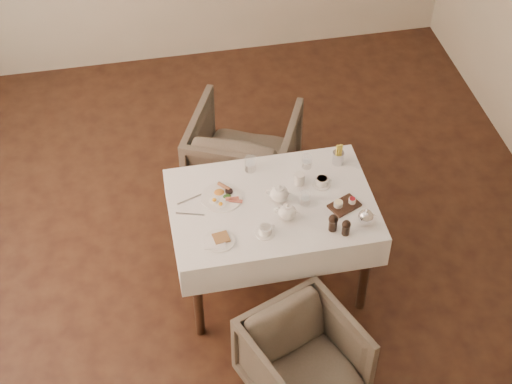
{
  "coord_description": "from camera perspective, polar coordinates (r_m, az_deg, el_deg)",
  "views": [
    {
      "loc": [
        -0.71,
        -3.62,
        4.26
      ],
      "look_at": [
        -0.03,
        -0.23,
        0.82
      ],
      "focal_mm": 55.0,
      "sensor_mm": 36.0,
      "label": 1
    }
  ],
  "objects": [
    {
      "name": "silver_pot",
      "position": [
        4.79,
        8.0,
        -1.75
      ],
      "size": [
        0.12,
        0.1,
        0.12
      ],
      "primitive_type": null,
      "rotation": [
        0.0,
        0.0,
        0.03
      ],
      "color": "white",
      "rests_on": "table"
    },
    {
      "name": "glass_mid",
      "position": [
        4.88,
        3.62,
        -0.44
      ],
      "size": [
        0.08,
        0.08,
        0.09
      ],
      "primitive_type": "cylinder",
      "rotation": [
        0.0,
        0.0,
        -0.27
      ],
      "color": "silver",
      "rests_on": "table"
    },
    {
      "name": "condiment_board",
      "position": [
        4.9,
        6.43,
        -0.92
      ],
      "size": [
        0.22,
        0.19,
        0.05
      ],
      "rotation": [
        0.0,
        0.0,
        0.42
      ],
      "color": "black",
      "rests_on": "table"
    },
    {
      "name": "teacup_far",
      "position": [
        5.02,
        4.81,
        0.76
      ],
      "size": [
        0.12,
        0.12,
        0.06
      ],
      "rotation": [
        0.0,
        0.0,
        -0.23
      ],
      "color": "white",
      "rests_on": "table"
    },
    {
      "name": "glass_right",
      "position": [
        5.12,
        3.72,
        2.22
      ],
      "size": [
        0.08,
        0.08,
        0.09
      ],
      "primitive_type": "cylinder",
      "rotation": [
        0.0,
        0.0,
        -0.2
      ],
      "color": "silver",
      "rests_on": "table"
    },
    {
      "name": "armchair_far",
      "position": [
        5.83,
        -0.89,
        2.74
      ],
      "size": [
        1.0,
        1.01,
        0.7
      ],
      "primitive_type": "imported",
      "rotation": [
        0.0,
        0.0,
        2.71
      ],
      "color": "#50483A",
      "rests_on": "ground"
    },
    {
      "name": "fries_cup",
      "position": [
        5.15,
        6.01,
        2.71
      ],
      "size": [
        0.08,
        0.08,
        0.16
      ],
      "rotation": [
        0.0,
        0.0,
        -0.12
      ],
      "color": "silver",
      "rests_on": "table"
    },
    {
      "name": "side_plate",
      "position": [
        4.68,
        -2.73,
        -3.57
      ],
      "size": [
        0.19,
        0.19,
        0.02
      ],
      "rotation": [
        0.0,
        0.0,
        -0.06
      ],
      "color": "white",
      "rests_on": "table"
    },
    {
      "name": "breakfast_plate",
      "position": [
        4.93,
        -2.49,
        -0.33
      ],
      "size": [
        0.26,
        0.26,
        0.03
      ],
      "rotation": [
        0.0,
        0.0,
        0.27
      ],
      "color": "white",
      "rests_on": "table"
    },
    {
      "name": "teapot_centre",
      "position": [
        4.88,
        1.71,
        -0.06
      ],
      "size": [
        0.19,
        0.17,
        0.13
      ],
      "primitive_type": null,
      "rotation": [
        0.0,
        0.0,
        -0.32
      ],
      "color": "white",
      "rests_on": "table"
    },
    {
      "name": "teacup_near",
      "position": [
        4.71,
        0.67,
        -2.81
      ],
      "size": [
        0.12,
        0.12,
        0.06
      ],
      "rotation": [
        0.0,
        0.0,
        0.21
      ],
      "color": "white",
      "rests_on": "table"
    },
    {
      "name": "teapot_front",
      "position": [
        4.77,
        2.28,
        -1.41
      ],
      "size": [
        0.19,
        0.17,
        0.12
      ],
      "primitive_type": null,
      "rotation": [
        0.0,
        0.0,
        -0.38
      ],
      "color": "white",
      "rests_on": "table"
    },
    {
      "name": "armchair_near",
      "position": [
        4.75,
        3.44,
        -12.12
      ],
      "size": [
        0.81,
        0.82,
        0.58
      ],
      "primitive_type": "imported",
      "rotation": [
        0.0,
        0.0,
        0.38
      ],
      "color": "#50483A",
      "rests_on": "ground"
    },
    {
      "name": "glass_left",
      "position": [
        5.08,
        -0.41,
        2.05
      ],
      "size": [
        0.1,
        0.1,
        0.1
      ],
      "primitive_type": "cylinder",
      "rotation": [
        0.0,
        0.0,
        0.42
      ],
      "color": "silver",
      "rests_on": "table"
    },
    {
      "name": "table",
      "position": [
        4.99,
        1.17,
        -1.76
      ],
      "size": [
        1.28,
        0.88,
        0.75
      ],
      "color": "black",
      "rests_on": "ground"
    },
    {
      "name": "pepper_mill_right",
      "position": [
        4.71,
        6.57,
        -2.58
      ],
      "size": [
        0.06,
        0.06,
        0.11
      ],
      "primitive_type": null,
      "rotation": [
        0.0,
        0.0,
        0.09
      ],
      "color": "black",
      "rests_on": "table"
    },
    {
      "name": "pepper_mill_left",
      "position": [
        4.73,
        5.63,
        -2.23
      ],
      "size": [
        0.07,
        0.07,
        0.12
      ],
      "primitive_type": null,
      "rotation": [
        0.0,
        0.0,
        0.11
      ],
      "color": "black",
      "rests_on": "table"
    },
    {
      "name": "cutlery_knife",
      "position": [
        4.85,
        -4.82,
        -1.61
      ],
      "size": [
        0.18,
        0.06,
        0.0
      ],
      "primitive_type": "cube",
      "rotation": [
        0.0,
        0.0,
        1.28
      ],
      "color": "silver",
      "rests_on": "table"
    },
    {
      "name": "creamer",
      "position": [
        5.01,
        3.18,
        0.98
      ],
      "size": [
        0.08,
        0.08,
        0.08
      ],
      "primitive_type": "cylinder",
      "rotation": [
        0.0,
        0.0,
        0.22
      ],
      "color": "white",
      "rests_on": "table"
    },
    {
      "name": "cutlery_fork",
      "position": [
        4.94,
        -4.85,
        -0.54
      ],
      "size": [
        0.17,
        0.07,
        0.0
      ],
      "primitive_type": "cube",
      "rotation": [
        0.0,
        0.0,
        1.92
      ],
      "color": "silver",
      "rests_on": "table"
    }
  ]
}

